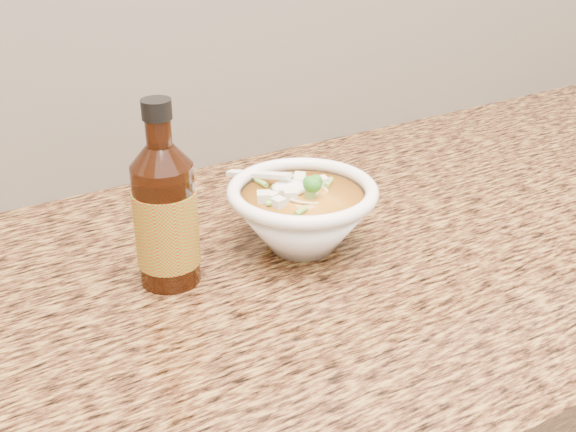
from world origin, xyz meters
TOP-DOWN VIEW (x-y plane):
  - counter_slab at (0.00, 1.68)m, footprint 4.00×0.68m
  - soup_bowl at (0.00, 1.70)m, footprint 0.18×0.20m
  - hot_sauce_bottle at (-0.17, 1.71)m, footprint 0.09×0.09m

SIDE VIEW (x-z plane):
  - counter_slab at x=0.00m, z-range 0.86..0.90m
  - soup_bowl at x=0.00m, z-range 0.89..0.99m
  - hot_sauce_bottle at x=-0.17m, z-range 0.87..1.08m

